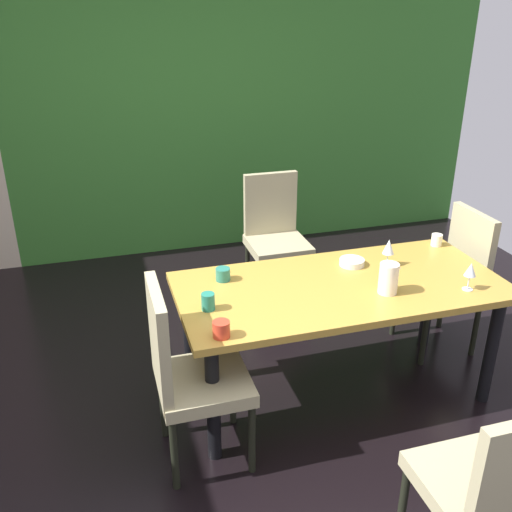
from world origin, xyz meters
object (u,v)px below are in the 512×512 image
at_px(cup_front, 223,274).
at_px(dining_table, 340,297).
at_px(wine_glass_east, 471,270).
at_px(cup_right, 208,302).
at_px(chair_left_near, 186,369).
at_px(serving_bowl_near_window, 352,262).
at_px(wine_glass_north, 389,247).
at_px(pitcher_center, 389,278).
at_px(cup_west, 221,329).
at_px(cup_south, 437,240).
at_px(chair_head_far, 275,231).
at_px(chair_right_far, 451,274).
at_px(chair_head_near, 495,486).

bearing_deg(cup_front, dining_table, -20.58).
relative_size(wine_glass_east, cup_right, 1.75).
relative_size(chair_left_near, serving_bowl_near_window, 6.64).
bearing_deg(wine_glass_north, cup_right, -169.07).
height_order(serving_bowl_near_window, cup_front, cup_front).
bearing_deg(serving_bowl_near_window, cup_front, 178.35).
relative_size(chair_left_near, pitcher_center, 5.73).
bearing_deg(chair_left_near, cup_right, 142.97).
xyz_separation_m(wine_glass_north, cup_west, (-1.12, -0.48, -0.07)).
distance_m(cup_west, cup_south, 1.70).
relative_size(serving_bowl_near_window, cup_front, 1.80).
distance_m(dining_table, wine_glass_north, 0.44).
height_order(chair_head_far, wine_glass_east, chair_head_far).
xyz_separation_m(chair_right_far, cup_right, (-1.69, -0.36, 0.25)).
relative_size(chair_left_near, cup_south, 12.98).
height_order(dining_table, chair_left_near, chair_left_near).
height_order(chair_left_near, wine_glass_east, chair_left_near).
height_order(dining_table, cup_right, cup_right).
distance_m(serving_bowl_near_window, cup_south, 0.66).
height_order(wine_glass_east, cup_right, wine_glass_east).
bearing_deg(wine_glass_east, dining_table, 157.83).
bearing_deg(wine_glass_north, cup_west, -156.61).
distance_m(chair_head_near, chair_head_far, 2.62).
distance_m(chair_right_far, cup_west, 1.81).
bearing_deg(cup_west, chair_right_far, 20.37).
bearing_deg(wine_glass_east, cup_front, 158.61).
distance_m(dining_table, cup_west, 0.84).
height_order(chair_head_near, cup_front, chair_head_near).
bearing_deg(serving_bowl_near_window, wine_glass_east, -44.88).
xyz_separation_m(chair_right_far, wine_glass_north, (-0.56, -0.14, 0.32)).
distance_m(cup_right, pitcher_center, 0.96).
bearing_deg(serving_bowl_near_window, wine_glass_north, -17.55).
bearing_deg(wine_glass_north, chair_head_far, 104.99).
distance_m(chair_left_near, serving_bowl_near_window, 1.21).
bearing_deg(chair_right_far, wine_glass_north, 103.99).
distance_m(wine_glass_north, pitcher_center, 0.35).
xyz_separation_m(chair_head_near, pitcher_center, (0.15, 1.14, 0.29)).
relative_size(chair_right_far, cup_front, 11.49).
xyz_separation_m(wine_glass_north, pitcher_center, (-0.17, -0.31, -0.03)).
relative_size(chair_right_far, cup_south, 12.47).
bearing_deg(chair_head_far, cup_right, 59.51).
height_order(cup_front, cup_west, cup_west).
relative_size(dining_table, wine_glass_north, 11.04).
height_order(chair_head_far, cup_west, chair_head_far).
distance_m(serving_bowl_near_window, cup_west, 1.07).
height_order(dining_table, cup_front, cup_front).
distance_m(cup_front, cup_right, 0.34).
bearing_deg(chair_head_near, chair_left_near, 133.48).
distance_m(wine_glass_north, cup_right, 1.15).
distance_m(serving_bowl_near_window, cup_right, 0.97).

